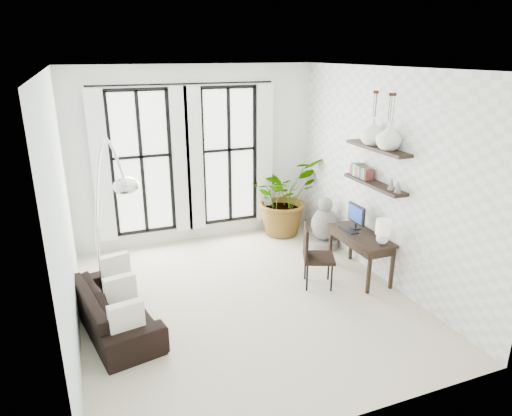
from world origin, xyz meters
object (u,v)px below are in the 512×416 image
desk_chair (313,252)px  arc_lamp (107,183)px  sofa (114,308)px  plant (283,196)px  desk (363,237)px  buddha (324,227)px

desk_chair → arc_lamp: 3.10m
desk_chair → arc_lamp: size_ratio=0.40×
sofa → desk_chair: size_ratio=1.96×
sofa → plant: 4.05m
desk → buddha: desk is taller
sofa → desk_chair: 2.92m
sofa → desk_chair: desk_chair is taller
desk_chair → arc_lamp: arc_lamp is taller
sofa → buddha: 3.98m
buddha → arc_lamp: bearing=-166.4°
plant → buddha: bearing=-66.6°
plant → arc_lamp: arc_lamp is taller
plant → desk: size_ratio=1.25×
sofa → arc_lamp: bearing=-27.2°
sofa → plant: plant is taller
plant → desk_chair: size_ratio=1.56×
sofa → desk: (3.75, 0.02, 0.40)m
desk → arc_lamp: size_ratio=0.50×
desk_chair → arc_lamp: bearing=-163.6°
desk_chair → sofa: bearing=-156.1°
desk → desk_chair: desk is taller
desk → desk_chair: (-0.84, 0.04, -0.13)m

